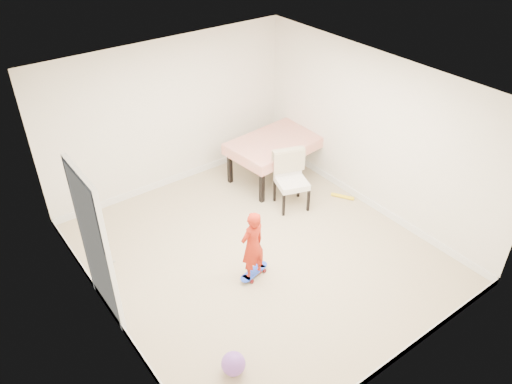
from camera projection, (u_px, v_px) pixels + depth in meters
ground at (259, 253)px, 7.44m from camera, size 5.00×5.00×0.00m
ceiling at (259, 90)px, 6.00m from camera, size 4.50×5.00×0.04m
wall_back at (170, 116)px, 8.36m from camera, size 4.50×0.04×2.60m
wall_front at (406, 285)px, 5.06m from camera, size 4.50×0.04×2.60m
wall_left at (101, 243)px, 5.61m from camera, size 0.04×5.00×2.60m
wall_right at (372, 134)px, 7.82m from camera, size 0.04×5.00×2.60m
door at (96, 248)px, 5.96m from camera, size 0.11×0.94×2.11m
baseboard_back at (176, 178)px, 9.06m from camera, size 4.50×0.02×0.12m
baseboard_front at (388, 363)px, 5.75m from camera, size 4.50×0.02×0.12m
baseboard_left at (117, 319)px, 6.30m from camera, size 0.02×5.00×0.12m
baseboard_right at (363, 199)px, 8.52m from camera, size 0.02×5.00×0.12m
dining_table at (276, 158)px, 9.00m from camera, size 1.73×1.19×0.77m
dining_chair at (292, 181)px, 8.18m from camera, size 0.71×0.76×0.98m
skateboard at (254, 273)px, 7.02m from camera, size 0.54×0.31×0.08m
child at (253, 247)px, 6.72m from camera, size 0.42×0.30×1.07m
balloon at (233, 364)px, 5.65m from camera, size 0.28×0.28×0.28m
foam_toy at (343, 196)px, 8.62m from camera, size 0.26×0.37×0.06m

